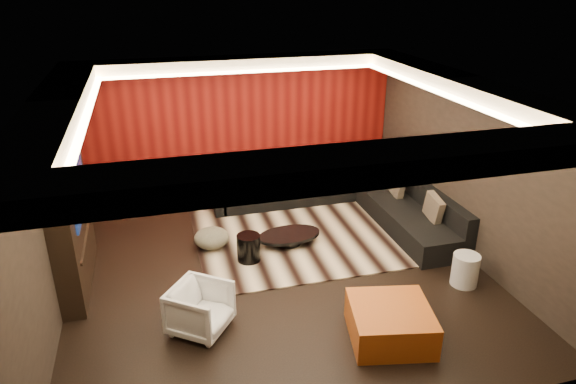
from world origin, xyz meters
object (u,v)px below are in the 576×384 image
object	(u,v)px
armchair	(200,309)
drum_stool	(249,248)
coffee_table	(289,238)
white_side_table	(465,270)
sectional_sofa	(343,197)
orange_ottoman	(390,323)

from	to	relation	value
armchair	drum_stool	bearing A→B (deg)	5.34
coffee_table	armchair	xyz separation A→B (m)	(-1.66, -1.84, 0.20)
white_side_table	armchair	world-z (taller)	armchair
drum_stool	white_side_table	xyz separation A→B (m)	(2.87, -1.47, 0.00)
armchair	sectional_sofa	distance (m)	4.17
sectional_sofa	armchair	bearing A→B (deg)	-136.36
orange_ottoman	white_side_table	bearing A→B (deg)	26.93
orange_ottoman	armchair	size ratio (longest dim) A/B	1.41
orange_ottoman	armchair	distance (m)	2.35
armchair	sectional_sofa	world-z (taller)	sectional_sofa
coffee_table	sectional_sofa	xyz separation A→B (m)	(1.35, 1.04, 0.15)
coffee_table	white_side_table	bearing A→B (deg)	-40.62
drum_stool	orange_ottoman	bearing A→B (deg)	-60.05
white_side_table	orange_ottoman	xyz separation A→B (m)	(-1.56, -0.79, -0.02)
drum_stool	sectional_sofa	xyz separation A→B (m)	(2.10, 1.38, 0.03)
orange_ottoman	sectional_sofa	distance (m)	3.73
drum_stool	armchair	xyz separation A→B (m)	(-0.91, -1.49, 0.08)
orange_ottoman	coffee_table	bearing A→B (deg)	102.00
sectional_sofa	drum_stool	bearing A→B (deg)	-146.64
drum_stool	orange_ottoman	distance (m)	2.61
drum_stool	sectional_sofa	size ratio (longest dim) A/B	0.12
white_side_table	armchair	distance (m)	3.78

